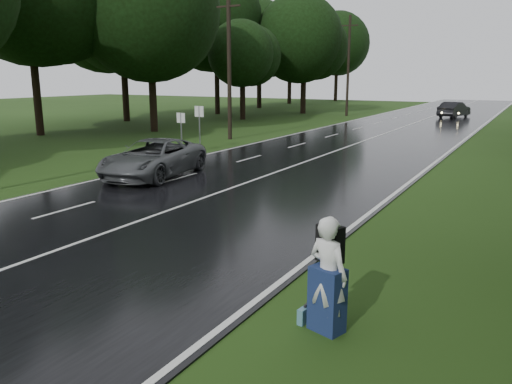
% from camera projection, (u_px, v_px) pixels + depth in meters
% --- Properties ---
extents(ground, '(160.00, 160.00, 0.00)m').
position_uv_depth(ground, '(82.00, 243.00, 13.42)').
color(ground, '#213E12').
rests_on(ground, ground).
extents(road, '(12.00, 140.00, 0.04)m').
position_uv_depth(road, '(342.00, 149.00, 30.40)').
color(road, black).
rests_on(road, ground).
extents(lane_center, '(0.12, 140.00, 0.01)m').
position_uv_depth(lane_center, '(342.00, 148.00, 30.39)').
color(lane_center, silver).
rests_on(lane_center, road).
extents(grey_car, '(3.57, 6.11, 1.60)m').
position_uv_depth(grey_car, '(153.00, 158.00, 21.86)').
color(grey_car, '#515557').
rests_on(grey_car, road).
extents(far_car, '(2.76, 5.15, 1.61)m').
position_uv_depth(far_car, '(454.00, 110.00, 52.71)').
color(far_car, black).
rests_on(far_car, road).
extents(hitchhiker, '(0.86, 0.82, 2.06)m').
position_uv_depth(hitchhiker, '(328.00, 278.00, 8.61)').
color(hitchhiker, silver).
rests_on(hitchhiker, ground).
extents(suitcase, '(0.18, 0.43, 0.29)m').
position_uv_depth(suitcase, '(306.00, 314.00, 9.08)').
color(suitcase, teal).
rests_on(suitcase, ground).
extents(utility_pole_mid, '(1.80, 0.28, 9.73)m').
position_uv_depth(utility_pole_mid, '(230.00, 139.00, 35.15)').
color(utility_pole_mid, black).
rests_on(utility_pole_mid, ground).
extents(utility_pole_far, '(1.80, 0.28, 10.51)m').
position_uv_depth(utility_pole_far, '(346.00, 116.00, 55.45)').
color(utility_pole_far, black).
rests_on(utility_pole_far, ground).
extents(road_sign_a, '(0.55, 0.10, 2.31)m').
position_uv_depth(road_sign_a, '(182.00, 154.00, 28.49)').
color(road_sign_a, white).
rests_on(road_sign_a, ground).
extents(road_sign_b, '(0.62, 0.10, 2.59)m').
position_uv_depth(road_sign_b, '(200.00, 150.00, 29.97)').
color(road_sign_b, white).
rests_on(road_sign_b, ground).
extents(tree_left_d, '(9.83, 9.83, 15.36)m').
position_uv_depth(tree_left_d, '(154.00, 131.00, 40.09)').
color(tree_left_d, black).
rests_on(tree_left_d, ground).
extents(tree_left_e, '(7.57, 7.57, 11.83)m').
position_uv_depth(tree_left_e, '(243.00, 119.00, 50.92)').
color(tree_left_e, black).
rests_on(tree_left_e, ground).
extents(tree_left_f, '(8.94, 8.94, 13.96)m').
position_uv_depth(tree_left_f, '(303.00, 113.00, 58.95)').
color(tree_left_f, black).
rests_on(tree_left_f, ground).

